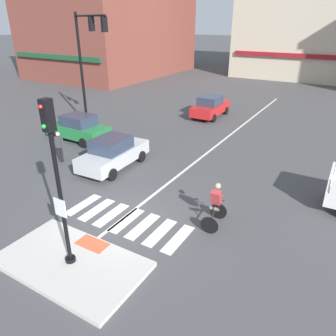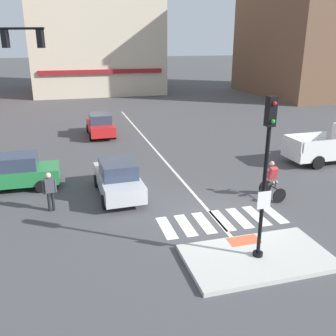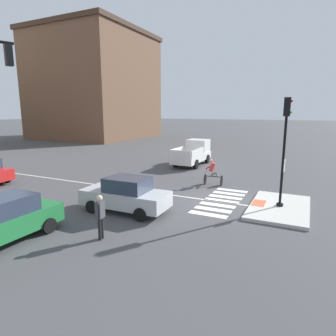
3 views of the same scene
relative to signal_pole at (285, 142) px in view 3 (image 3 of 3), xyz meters
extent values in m
plane|color=#474749|center=(0.00, 2.94, -3.19)|extent=(300.00, 300.00, 0.00)
cube|color=beige|center=(0.00, 0.01, -3.12)|extent=(4.68, 2.63, 0.15)
cube|color=#DB5B38|center=(0.00, 0.97, -3.04)|extent=(1.10, 0.60, 0.01)
cylinder|color=black|center=(0.00, 0.01, -2.98)|extent=(0.32, 0.32, 0.12)
cylinder|color=black|center=(0.00, 0.01, -0.87)|extent=(0.12, 0.12, 4.11)
cube|color=white|center=(0.00, -0.07, -1.08)|extent=(0.44, 0.03, 0.56)
cube|color=black|center=(0.00, 0.01, 1.60)|extent=(0.24, 0.28, 0.84)
sphere|color=red|center=(0.00, -0.15, 1.85)|extent=(0.12, 0.12, 0.12)
sphere|color=green|center=(0.00, -0.15, 1.35)|extent=(0.12, 0.12, 0.12)
cube|color=silver|center=(-2.26, 2.85, -3.19)|extent=(0.44, 1.80, 0.01)
cube|color=silver|center=(-1.50, 2.85, -3.19)|extent=(0.44, 1.80, 0.01)
cube|color=silver|center=(-0.75, 2.85, -3.19)|extent=(0.44, 1.80, 0.01)
cube|color=silver|center=(0.00, 2.85, -3.19)|extent=(0.44, 1.80, 0.01)
cube|color=silver|center=(0.75, 2.85, -3.19)|extent=(0.44, 1.80, 0.01)
cube|color=silver|center=(1.50, 2.85, -3.19)|extent=(0.44, 1.80, 0.01)
cube|color=silver|center=(2.26, 2.85, -3.19)|extent=(0.44, 1.80, 0.01)
cube|color=silver|center=(-0.20, 12.94, -3.19)|extent=(0.14, 28.00, 0.01)
cube|color=black|center=(-6.35, 9.73, 3.54)|extent=(0.36, 0.38, 0.80)
sphere|color=gold|center=(-6.28, 9.89, 3.54)|extent=(0.12, 0.12, 0.12)
cube|color=brown|center=(26.88, 33.24, 5.29)|extent=(17.33, 16.70, 16.97)
cube|color=#402D21|center=(26.88, 33.24, 14.12)|extent=(17.85, 17.20, 0.70)
cylinder|color=black|center=(-2.33, 16.56, -2.89)|extent=(0.19, 0.60, 0.60)
cube|color=#237A3D|center=(-8.14, 8.54, -2.54)|extent=(4.13, 1.78, 0.70)
cube|color=#2D384C|center=(-7.99, 8.54, -1.87)|extent=(1.93, 1.51, 0.64)
cylinder|color=black|center=(-6.88, 7.69, -2.89)|extent=(0.60, 0.19, 0.60)
cylinder|color=black|center=(-6.85, 9.35, -2.89)|extent=(0.60, 0.19, 0.60)
cube|color=silver|center=(-3.53, 6.46, -2.54)|extent=(1.83, 4.15, 0.70)
cube|color=#2D384C|center=(-3.52, 6.31, -1.87)|extent=(1.54, 1.95, 0.64)
cylinder|color=black|center=(-4.40, 7.70, -2.89)|extent=(0.20, 0.61, 0.60)
cylinder|color=black|center=(-2.74, 7.76, -2.89)|extent=(0.20, 0.61, 0.60)
cylinder|color=black|center=(-4.32, 5.16, -2.89)|extent=(0.20, 0.61, 0.60)
cylinder|color=black|center=(-2.65, 5.21, -2.89)|extent=(0.20, 0.61, 0.60)
cube|color=white|center=(8.86, 8.03, -2.51)|extent=(5.12, 1.95, 0.60)
cube|color=white|center=(10.46, 8.05, -1.66)|extent=(1.72, 1.82, 1.10)
cube|color=#2D384C|center=(11.29, 8.06, -1.58)|extent=(0.10, 1.62, 0.60)
cube|color=white|center=(7.83, 8.91, -1.91)|extent=(2.81, 0.15, 0.60)
cube|color=white|center=(7.85, 7.13, -1.91)|extent=(2.81, 0.15, 0.60)
cube|color=white|center=(6.36, 8.00, -1.91)|extent=(0.12, 1.80, 0.60)
cylinder|color=black|center=(10.43, 8.96, -2.81)|extent=(0.76, 0.25, 0.76)
cylinder|color=black|center=(10.45, 7.13, -2.81)|extent=(0.76, 0.25, 0.76)
cylinder|color=black|center=(7.45, 8.93, -2.81)|extent=(0.76, 0.25, 0.76)
cylinder|color=black|center=(7.47, 7.10, -2.81)|extent=(0.76, 0.25, 0.76)
cylinder|color=black|center=(2.95, 4.76, -2.86)|extent=(0.66, 0.10, 0.66)
cylinder|color=black|center=(3.04, 3.72, -2.86)|extent=(0.66, 0.10, 0.66)
cylinder|color=black|center=(2.99, 4.24, -2.64)|extent=(0.13, 0.89, 0.05)
cylinder|color=black|center=(3.01, 4.06, -2.46)|extent=(0.04, 0.04, 0.30)
cylinder|color=black|center=(2.95, 4.71, -2.34)|extent=(0.44, 0.07, 0.04)
cylinder|color=#6B6051|center=(2.91, 4.21, -2.46)|extent=(0.15, 0.41, 0.33)
cylinder|color=#6B6051|center=(3.07, 4.23, -2.46)|extent=(0.15, 0.41, 0.33)
cube|color=#B73338|center=(2.98, 4.32, -2.03)|extent=(0.37, 0.41, 0.60)
sphere|color=tan|center=(2.97, 4.44, -1.62)|extent=(0.22, 0.22, 0.22)
cylinder|color=#B73338|center=(2.81, 4.49, -2.03)|extent=(0.12, 0.46, 0.31)
cylinder|color=#B73338|center=(3.13, 4.51, -2.03)|extent=(0.12, 0.46, 0.31)
cylinder|color=black|center=(-6.51, 5.53, -2.78)|extent=(0.12, 0.12, 0.82)
cylinder|color=black|center=(-6.36, 5.55, -2.78)|extent=(0.12, 0.12, 0.82)
cube|color=#3F3F47|center=(-6.43, 5.54, -2.07)|extent=(0.39, 0.27, 0.60)
cylinder|color=#3F3F47|center=(-6.66, 5.50, -2.12)|extent=(0.09, 0.09, 0.56)
cylinder|color=#3F3F47|center=(-6.21, 5.58, -2.12)|extent=(0.09, 0.09, 0.56)
sphere|color=beige|center=(-6.43, 5.54, -1.63)|extent=(0.22, 0.22, 0.22)
camera|label=1|loc=(6.64, -5.24, 3.80)|focal=34.48mm
camera|label=2|loc=(-5.54, -9.13, 3.50)|focal=39.57mm
camera|label=3|loc=(-14.25, -1.01, 1.42)|focal=30.93mm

